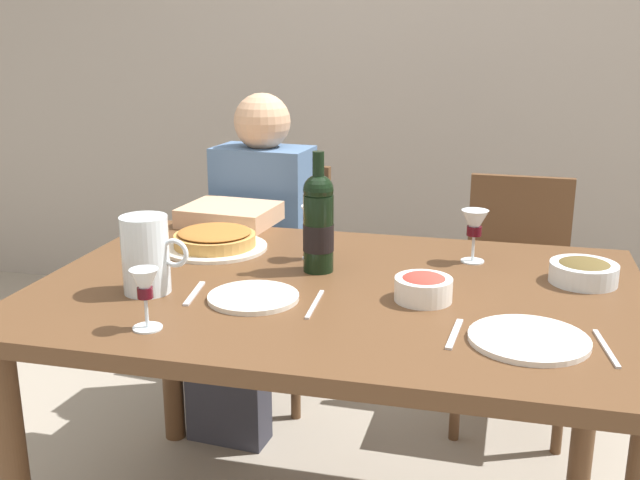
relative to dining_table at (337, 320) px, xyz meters
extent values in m
cube|color=#A3998E|center=(0.00, 1.91, 0.73)|extent=(8.00, 0.10, 2.80)
cube|color=brown|center=(0.00, 0.00, 0.07)|extent=(1.50, 1.00, 0.04)
cylinder|color=brown|center=(-0.67, 0.42, -0.31)|extent=(0.07, 0.07, 0.72)
cylinder|color=brown|center=(0.67, 0.42, -0.31)|extent=(0.07, 0.07, 0.72)
cylinder|color=black|center=(-0.08, 0.11, 0.19)|extent=(0.08, 0.08, 0.20)
sphere|color=black|center=(-0.08, 0.11, 0.31)|extent=(0.08, 0.08, 0.08)
cylinder|color=black|center=(-0.08, 0.11, 0.37)|extent=(0.03, 0.03, 0.09)
cylinder|color=black|center=(-0.08, 0.11, 0.18)|extent=(0.08, 0.08, 0.07)
cylinder|color=silver|center=(-0.44, -0.15, 0.19)|extent=(0.11, 0.11, 0.19)
cylinder|color=silver|center=(-0.44, -0.15, 0.15)|extent=(0.10, 0.10, 0.11)
torus|color=silver|center=(-0.36, -0.15, 0.20)|extent=(0.07, 0.01, 0.07)
cylinder|color=silver|center=(-0.41, 0.23, 0.10)|extent=(0.30, 0.30, 0.01)
cylinder|color=#C18E47|center=(-0.41, 0.23, 0.12)|extent=(0.24, 0.24, 0.03)
ellipsoid|color=#9E6028|center=(-0.41, 0.23, 0.14)|extent=(0.21, 0.21, 0.02)
cylinder|color=white|center=(0.22, -0.05, 0.12)|extent=(0.14, 0.14, 0.06)
ellipsoid|color=#B2382D|center=(0.22, -0.05, 0.14)|extent=(0.11, 0.11, 0.04)
cylinder|color=silver|center=(0.59, 0.17, 0.12)|extent=(0.17, 0.17, 0.05)
ellipsoid|color=brown|center=(0.59, 0.17, 0.14)|extent=(0.14, 0.14, 0.04)
cylinder|color=silver|center=(-0.34, -0.36, 0.09)|extent=(0.06, 0.06, 0.00)
cylinder|color=silver|center=(-0.34, -0.36, 0.13)|extent=(0.01, 0.01, 0.06)
cone|color=silver|center=(-0.34, -0.36, 0.19)|extent=(0.06, 0.06, 0.07)
cylinder|color=#470A14|center=(-0.34, -0.36, 0.17)|extent=(0.03, 0.03, 0.02)
cylinder|color=silver|center=(0.32, 0.28, 0.09)|extent=(0.06, 0.06, 0.00)
cylinder|color=silver|center=(0.32, 0.28, 0.13)|extent=(0.01, 0.01, 0.07)
cone|color=silver|center=(0.32, 0.28, 0.20)|extent=(0.07, 0.07, 0.07)
cylinder|color=#470A14|center=(0.32, 0.28, 0.18)|extent=(0.04, 0.04, 0.03)
cylinder|color=silver|center=(-0.11, 0.21, 0.09)|extent=(0.06, 0.06, 0.00)
cylinder|color=silver|center=(-0.11, 0.21, 0.13)|extent=(0.01, 0.01, 0.07)
cone|color=silver|center=(-0.11, 0.21, 0.21)|extent=(0.07, 0.07, 0.08)
cylinder|color=#470A14|center=(-0.11, 0.21, 0.18)|extent=(0.04, 0.04, 0.03)
cylinder|color=silver|center=(-0.17, -0.14, 0.10)|extent=(0.22, 0.22, 0.01)
cylinder|color=white|center=(0.45, -0.24, 0.10)|extent=(0.25, 0.25, 0.01)
cube|color=silver|center=(-0.32, -0.14, 0.09)|extent=(0.04, 0.16, 0.00)
cube|color=silver|center=(-0.02, -0.14, 0.09)|extent=(0.02, 0.18, 0.00)
cube|color=silver|center=(0.60, -0.24, 0.09)|extent=(0.03, 0.18, 0.00)
cube|color=silver|center=(0.30, -0.24, 0.09)|extent=(0.03, 0.16, 0.00)
cube|color=brown|center=(-0.45, 0.83, -0.21)|extent=(0.43, 0.43, 0.02)
cube|color=brown|center=(-0.43, 1.01, 0.00)|extent=(0.36, 0.06, 0.40)
cylinder|color=brown|center=(-0.63, 0.68, -0.44)|extent=(0.04, 0.04, 0.45)
cylinder|color=brown|center=(-0.30, 0.65, -0.44)|extent=(0.04, 0.04, 0.45)
cylinder|color=brown|center=(-0.60, 1.01, -0.44)|extent=(0.04, 0.04, 0.45)
cylinder|color=brown|center=(-0.27, 0.98, -0.44)|extent=(0.04, 0.04, 0.45)
cube|color=#4C6B93|center=(-0.45, 0.79, 0.05)|extent=(0.36, 0.23, 0.50)
sphere|color=tan|center=(-0.45, 0.79, 0.39)|extent=(0.20, 0.20, 0.20)
cube|color=#33333D|center=(-0.47, 0.60, -0.20)|extent=(0.34, 0.41, 0.14)
cube|color=#33333D|center=(-0.48, 0.45, -0.47)|extent=(0.28, 0.14, 0.40)
cube|color=tan|center=(-0.48, 0.51, 0.12)|extent=(0.31, 0.26, 0.06)
cube|color=brown|center=(0.45, 0.80, -0.21)|extent=(0.41, 0.41, 0.02)
cube|color=brown|center=(0.45, 0.99, 0.00)|extent=(0.36, 0.04, 0.40)
cylinder|color=brown|center=(0.28, 0.64, -0.44)|extent=(0.04, 0.04, 0.45)
cylinder|color=brown|center=(0.62, 0.63, -0.44)|extent=(0.04, 0.04, 0.45)
cylinder|color=brown|center=(0.28, 0.98, -0.44)|extent=(0.04, 0.04, 0.45)
cylinder|color=brown|center=(0.62, 0.97, -0.44)|extent=(0.04, 0.04, 0.45)
camera|label=1|loc=(0.38, -1.71, 0.71)|focal=41.79mm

